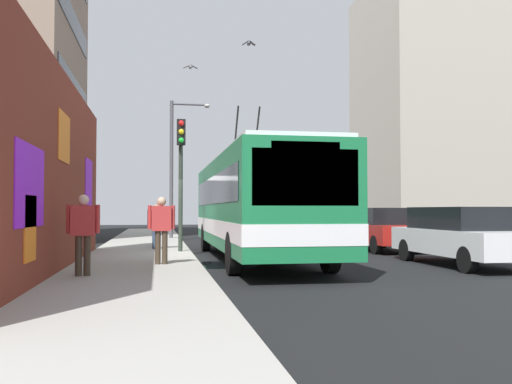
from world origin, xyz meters
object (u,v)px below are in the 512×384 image
parked_car_red (379,228)px  traffic_light (181,162)px  parked_car_dark_gray (330,224)px  pedestrian_at_curb (161,225)px  street_lamp (176,159)px  pedestrian_midblock (157,223)px  pedestrian_near_wall (83,228)px  city_bus (255,203)px  parked_car_white (462,235)px

parked_car_red → traffic_light: traffic_light is taller
parked_car_dark_gray → pedestrian_at_curb: bearing=144.5°
parked_car_red → street_lamp: bearing=42.4°
parked_car_dark_gray → pedestrian_midblock: bearing=124.4°
traffic_light → street_lamp: street_lamp is taller
pedestrian_at_curb → pedestrian_near_wall: pedestrian_at_curb is taller
pedestrian_midblock → traffic_light: 2.61m
parked_car_red → street_lamp: street_lamp is taller
city_bus → pedestrian_near_wall: bearing=136.3°
pedestrian_at_curb → parked_car_white: bearing=-92.2°
pedestrian_midblock → parked_car_dark_gray: bearing=-55.6°
parked_car_red → pedestrian_near_wall: 12.19m
pedestrian_midblock → parked_car_white: bearing=-126.2°
traffic_light → parked_car_red: bearing=-81.0°
city_bus → pedestrian_midblock: (3.25, 2.93, -0.67)m
parked_car_red → parked_car_dark_gray: (5.88, 0.00, -0.00)m
street_lamp → traffic_light: bearing=179.2°
traffic_light → street_lamp: size_ratio=0.64×
street_lamp → parked_car_white: bearing=-151.9°
city_bus → pedestrian_near_wall: size_ratio=7.04×
parked_car_white → pedestrian_at_curb: size_ratio=2.93×
city_bus → pedestrian_near_wall: 6.38m
parked_car_dark_gray → street_lamp: 8.16m
parked_car_dark_gray → pedestrian_at_curb: size_ratio=2.70×
city_bus → parked_car_white: (-2.69, -5.20, -0.89)m
city_bus → pedestrian_midblock: size_ratio=7.53×
pedestrian_near_wall → street_lamp: bearing=-8.7°
parked_car_red → pedestrian_at_curb: pedestrian_at_curb is taller
city_bus → parked_car_white: size_ratio=2.39×
parked_car_dark_gray → pedestrian_at_curb: 13.76m
pedestrian_midblock → street_lamp: (7.59, -0.90, 2.97)m
parked_car_dark_gray → street_lamp: size_ratio=0.67×
street_lamp → pedestrian_near_wall: bearing=171.3°
traffic_light → street_lamp: (9.07, -0.12, 0.97)m
city_bus → street_lamp: street_lamp is taller
parked_car_white → traffic_light: bearing=58.8°
parked_car_white → street_lamp: 15.66m
city_bus → parked_car_dark_gray: size_ratio=2.59×
parked_car_red → parked_car_dark_gray: bearing=0.0°
parked_car_white → parked_car_dark_gray: bearing=0.0°
pedestrian_at_curb → pedestrian_near_wall: bearing=144.1°
traffic_light → pedestrian_at_curb: bearing=171.2°
traffic_light → street_lamp: bearing=-0.8°
parked_car_white → street_lamp: size_ratio=0.73×
parked_car_white → street_lamp: street_lamp is taller
city_bus → pedestrian_near_wall: city_bus is taller
parked_car_red → pedestrian_near_wall: size_ratio=2.80×
traffic_light → city_bus: bearing=-129.4°
parked_car_dark_gray → pedestrian_midblock: 9.85m
city_bus → pedestrian_at_curb: size_ratio=7.01×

